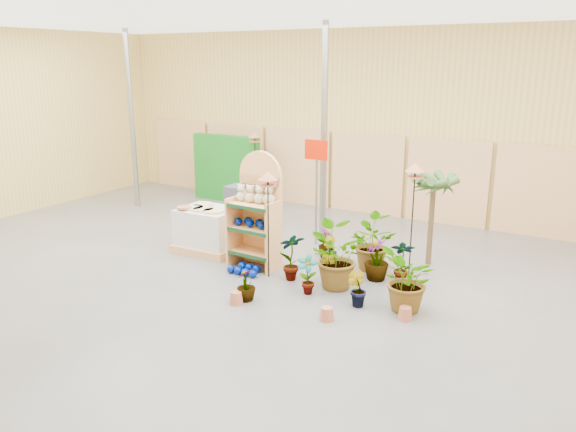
% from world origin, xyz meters
% --- Properties ---
extents(room, '(15.20, 12.10, 4.70)m').
position_xyz_m(room, '(0.00, 0.91, 2.21)').
color(room, '#505050').
rests_on(room, ground).
extents(display_shelf, '(0.92, 0.60, 2.15)m').
position_xyz_m(display_shelf, '(-0.26, 1.37, 0.98)').
color(display_shelf, tan).
rests_on(display_shelf, ground).
extents(teddy_bears, '(0.80, 0.21, 0.34)m').
position_xyz_m(teddy_bears, '(-0.23, 1.27, 1.36)').
color(teddy_bears, beige).
rests_on(teddy_bears, display_shelf).
extents(gazing_balls_shelf, '(0.79, 0.27, 0.15)m').
position_xyz_m(gazing_balls_shelf, '(-0.26, 1.25, 0.85)').
color(gazing_balls_shelf, '#001680').
rests_on(gazing_balls_shelf, display_shelf).
extents(gazing_balls_floor, '(0.63, 0.39, 0.15)m').
position_xyz_m(gazing_balls_floor, '(-0.22, 0.85, 0.07)').
color(gazing_balls_floor, '#001680').
rests_on(gazing_balls_floor, ground).
extents(pallet_stack, '(1.27, 1.07, 0.91)m').
position_xyz_m(pallet_stack, '(-1.59, 1.56, 0.44)').
color(pallet_stack, tan).
rests_on(pallet_stack, ground).
extents(charcoal_planters, '(0.50, 0.50, 1.00)m').
position_xyz_m(charcoal_planters, '(-1.96, 3.16, 0.50)').
color(charcoal_planters, '#2E2F36').
rests_on(charcoal_planters, ground).
extents(trellis_stock, '(2.00, 0.30, 1.80)m').
position_xyz_m(trellis_stock, '(-3.80, 5.20, 0.90)').
color(trellis_stock, '#156719').
rests_on(trellis_stock, ground).
extents(offer_sign, '(0.50, 0.08, 2.20)m').
position_xyz_m(offer_sign, '(0.10, 2.98, 1.57)').
color(offer_sign, gray).
rests_on(offer_sign, ground).
extents(bird_table_front, '(0.34, 0.34, 1.91)m').
position_xyz_m(bird_table_front, '(0.23, 0.94, 1.77)').
color(bird_table_front, black).
rests_on(bird_table_front, ground).
extents(bird_table_right, '(0.34, 0.34, 2.03)m').
position_xyz_m(bird_table_right, '(2.36, 2.29, 1.89)').
color(bird_table_right, black).
rests_on(bird_table_right, ground).
extents(bird_table_back, '(0.34, 0.34, 2.02)m').
position_xyz_m(bird_table_back, '(-2.56, 4.75, 1.88)').
color(bird_table_back, black).
rests_on(bird_table_back, ground).
extents(palm, '(0.70, 0.70, 1.84)m').
position_xyz_m(palm, '(2.49, 3.02, 1.58)').
color(palm, brown).
rests_on(palm, ground).
extents(potted_plant_0, '(0.53, 0.55, 0.87)m').
position_xyz_m(potted_plant_0, '(0.65, 1.03, 0.43)').
color(potted_plant_0, '#325524').
rests_on(potted_plant_0, ground).
extents(potted_plant_1, '(0.39, 0.36, 0.57)m').
position_xyz_m(potted_plant_1, '(1.31, 1.12, 0.29)').
color(potted_plant_1, '#325524').
rests_on(potted_plant_1, ground).
extents(potted_plant_2, '(1.02, 0.89, 1.09)m').
position_xyz_m(potted_plant_2, '(1.44, 1.06, 0.55)').
color(potted_plant_2, '#325524').
rests_on(potted_plant_2, ground).
extents(potted_plant_3, '(0.56, 0.56, 0.76)m').
position_xyz_m(potted_plant_3, '(1.93, 1.77, 0.38)').
color(potted_plant_3, '#325524').
rests_on(potted_plant_3, ground).
extents(potted_plant_4, '(0.48, 0.38, 0.79)m').
position_xyz_m(potted_plant_4, '(2.37, 1.86, 0.39)').
color(potted_plant_4, '#325524').
rests_on(potted_plant_4, ground).
extents(potted_plant_5, '(0.34, 0.31, 0.51)m').
position_xyz_m(potted_plant_5, '(0.85, 2.14, 0.26)').
color(potted_plant_5, '#325524').
rests_on(potted_plant_5, ground).
extents(potted_plant_6, '(1.19, 1.16, 1.00)m').
position_xyz_m(potted_plant_6, '(1.61, 2.21, 0.50)').
color(potted_plant_6, '#325524').
rests_on(potted_plant_6, ground).
extents(potted_plant_7, '(0.33, 0.33, 0.54)m').
position_xyz_m(potted_plant_7, '(0.47, -0.11, 0.27)').
color(potted_plant_7, '#325524').
rests_on(potted_plant_7, ground).
extents(potted_plant_8, '(0.40, 0.31, 0.68)m').
position_xyz_m(potted_plant_8, '(1.18, 0.61, 0.34)').
color(potted_plant_8, '#325524').
rests_on(potted_plant_8, ground).
extents(potted_plant_9, '(0.36, 0.32, 0.56)m').
position_xyz_m(potted_plant_9, '(2.08, 0.59, 0.28)').
color(potted_plant_9, '#325524').
rests_on(potted_plant_9, ground).
extents(potted_plant_10, '(0.98, 1.07, 1.00)m').
position_xyz_m(potted_plant_10, '(2.82, 0.77, 0.50)').
color(potted_plant_10, '#325524').
rests_on(potted_plant_10, ground).
extents(potted_plant_11, '(0.39, 0.39, 0.57)m').
position_xyz_m(potted_plant_11, '(0.64, 2.39, 0.28)').
color(potted_plant_11, '#325524').
rests_on(potted_plant_11, ground).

